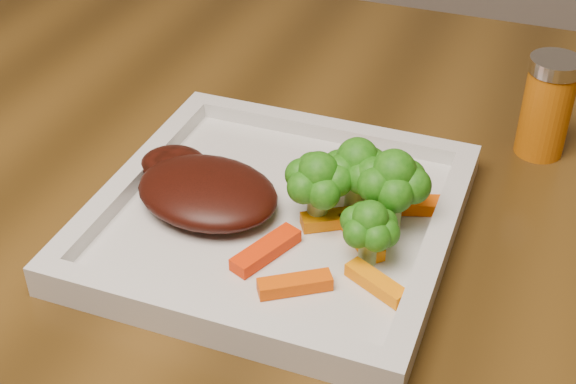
% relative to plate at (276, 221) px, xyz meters
% --- Properties ---
extents(plate, '(0.27, 0.27, 0.01)m').
position_rel_plate_xyz_m(plate, '(0.00, 0.00, 0.00)').
color(plate, silver).
rests_on(plate, dining_table).
extents(steak, '(0.13, 0.11, 0.03)m').
position_rel_plate_xyz_m(steak, '(-0.05, -0.01, 0.02)').
color(steak, '#390E08').
rests_on(steak, plate).
extents(broccoli_0, '(0.06, 0.06, 0.07)m').
position_rel_plate_xyz_m(broccoli_0, '(0.06, 0.03, 0.04)').
color(broccoli_0, '#2E7814').
rests_on(broccoli_0, plate).
extents(broccoli_1, '(0.08, 0.08, 0.06)m').
position_rel_plate_xyz_m(broccoli_1, '(0.09, 0.02, 0.04)').
color(broccoli_1, '#2F7413').
rests_on(broccoli_1, plate).
extents(broccoli_2, '(0.06, 0.06, 0.06)m').
position_rel_plate_xyz_m(broccoli_2, '(0.08, -0.03, 0.04)').
color(broccoli_2, '#2B7413').
rests_on(broccoli_2, plate).
extents(broccoli_3, '(0.07, 0.07, 0.06)m').
position_rel_plate_xyz_m(broccoli_3, '(0.03, 0.00, 0.04)').
color(broccoli_3, '#1A6B11').
rests_on(broccoli_3, plate).
extents(carrot_0, '(0.05, 0.04, 0.01)m').
position_rel_plate_xyz_m(carrot_0, '(0.04, -0.07, 0.01)').
color(carrot_0, '#DE4B03').
rests_on(carrot_0, plate).
extents(carrot_1, '(0.05, 0.03, 0.01)m').
position_rel_plate_xyz_m(carrot_1, '(0.10, -0.05, 0.01)').
color(carrot_1, orange).
rests_on(carrot_1, plate).
extents(carrot_2, '(0.04, 0.06, 0.01)m').
position_rel_plate_xyz_m(carrot_2, '(0.01, -0.05, 0.01)').
color(carrot_2, red).
rests_on(carrot_2, plate).
extents(carrot_3, '(0.06, 0.03, 0.01)m').
position_rel_plate_xyz_m(carrot_3, '(0.10, 0.04, 0.01)').
color(carrot_3, '#FC5804').
rests_on(carrot_3, plate).
extents(carrot_4, '(0.05, 0.05, 0.01)m').
position_rel_plate_xyz_m(carrot_4, '(0.02, 0.07, 0.01)').
color(carrot_4, red).
rests_on(carrot_4, plate).
extents(carrot_5, '(0.05, 0.05, 0.01)m').
position_rel_plate_xyz_m(carrot_5, '(0.07, -0.01, 0.01)').
color(carrot_5, orange).
rests_on(carrot_5, plate).
extents(carrot_6, '(0.06, 0.04, 0.01)m').
position_rel_plate_xyz_m(carrot_6, '(0.05, 0.01, 0.01)').
color(carrot_6, '#C86603').
rests_on(carrot_6, plate).
extents(spice_shaker, '(0.05, 0.05, 0.09)m').
position_rel_plate_xyz_m(spice_shaker, '(0.18, 0.19, 0.04)').
color(spice_shaker, '#BC5E0A').
rests_on(spice_shaker, dining_table).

